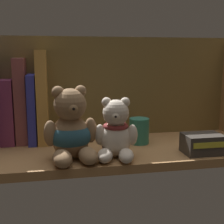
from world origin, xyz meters
TOP-DOWN VIEW (x-y plane):
  - shelf_board at (0.00, 0.00)cm, footprint 79.33×24.57cm
  - shelf_back_panel at (0.00, 12.89)cm, footprint 81.73×1.20cm
  - book_5 at (-21.59, 10.21)cm, footprint 3.52×9.78cm
  - book_6 at (-18.13, 10.21)cm, footprint 2.89×9.10cm
  - book_7 at (-15.40, 10.21)cm, footprint 2.13×12.05cm
  - book_8 at (-12.78, 10.21)cm, footprint 2.70×12.53cm
  - teddy_bear_larger at (-6.42, -6.14)cm, footprint 11.94×12.67cm
  - teddy_bear_smaller at (3.36, -6.83)cm, footprint 10.06×10.44cm
  - pillar_candle at (11.51, 2.93)cm, footprint 5.13×5.13cm
  - small_product_box at (23.72, -7.74)cm, footprint 8.78×6.38cm

SIDE VIEW (x-z plane):
  - shelf_board at x=0.00cm, z-range 0.00..2.00cm
  - small_product_box at x=23.72cm, z-range 2.00..6.55cm
  - pillar_candle at x=11.51cm, z-range 2.00..8.58cm
  - teddy_bear_smaller at x=3.36cm, z-range 1.02..14.47cm
  - teddy_bear_larger at x=-6.42cm, z-range 0.27..16.41cm
  - book_5 at x=-21.59cm, z-range 2.00..18.51cm
  - book_7 at x=-15.40cm, z-range 1.99..19.76cm
  - book_6 at x=-18.13cm, z-range 2.00..23.83cm
  - book_8 at x=-12.78cm, z-range 2.00..25.76cm
  - shelf_back_panel at x=0.00cm, z-range 0.00..29.46cm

